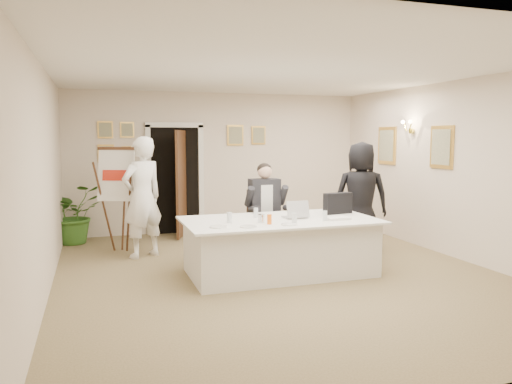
{
  "coord_description": "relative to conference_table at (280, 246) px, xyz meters",
  "views": [
    {
      "loc": [
        -2.43,
        -6.42,
        1.91
      ],
      "look_at": [
        -0.14,
        0.6,
        1.1
      ],
      "focal_mm": 35.0,
      "sensor_mm": 36.0,
      "label": 1
    }
  ],
  "objects": [
    {
      "name": "floor",
      "position": [
        -0.02,
        -0.0,
        -0.39
      ],
      "size": [
        7.0,
        7.0,
        0.0
      ],
      "primitive_type": "plane",
      "color": "brown",
      "rests_on": "ground"
    },
    {
      "name": "ceiling",
      "position": [
        -0.02,
        -0.0,
        2.41
      ],
      "size": [
        6.0,
        7.0,
        0.02
      ],
      "primitive_type": "cube",
      "color": "white",
      "rests_on": "wall_back"
    },
    {
      "name": "wall_back",
      "position": [
        -0.02,
        3.5,
        1.01
      ],
      "size": [
        6.0,
        0.1,
        2.8
      ],
      "primitive_type": "cube",
      "color": "white",
      "rests_on": "floor"
    },
    {
      "name": "wall_front",
      "position": [
        -0.02,
        -3.5,
        1.01
      ],
      "size": [
        6.0,
        0.1,
        2.8
      ],
      "primitive_type": "cube",
      "color": "white",
      "rests_on": "floor"
    },
    {
      "name": "wall_left",
      "position": [
        -3.02,
        -0.0,
        1.01
      ],
      "size": [
        0.1,
        7.0,
        2.8
      ],
      "primitive_type": "cube",
      "color": "white",
      "rests_on": "floor"
    },
    {
      "name": "wall_right",
      "position": [
        2.98,
        -0.0,
        1.01
      ],
      "size": [
        0.1,
        7.0,
        2.8
      ],
      "primitive_type": "cube",
      "color": "white",
      "rests_on": "floor"
    },
    {
      "name": "doorway",
      "position": [
        -0.9,
        3.32,
        0.65
      ],
      "size": [
        1.14,
        0.86,
        2.2
      ],
      "color": "black",
      "rests_on": "floor"
    },
    {
      "name": "pictures_back_wall",
      "position": [
        -0.82,
        3.47,
        1.46
      ],
      "size": [
        3.4,
        0.06,
        0.8
      ],
      "primitive_type": null,
      "color": "#E5B44E",
      "rests_on": "wall_back"
    },
    {
      "name": "pictures_right_wall",
      "position": [
        2.95,
        1.2,
        1.36
      ],
      "size": [
        0.06,
        2.2,
        0.8
      ],
      "primitive_type": null,
      "color": "#E5B44E",
      "rests_on": "wall_right"
    },
    {
      "name": "wall_sconce",
      "position": [
        2.88,
        1.2,
        1.71
      ],
      "size": [
        0.2,
        0.3,
        0.24
      ],
      "primitive_type": null,
      "color": "gold",
      "rests_on": "wall_right"
    },
    {
      "name": "conference_table",
      "position": [
        0.0,
        0.0,
        0.0
      ],
      "size": [
        2.68,
        1.43,
        0.78
      ],
      "color": "silver",
      "rests_on": "floor"
    },
    {
      "name": "seated_man",
      "position": [
        0.14,
        1.03,
        0.37
      ],
      "size": [
        0.78,
        0.81,
        1.52
      ],
      "primitive_type": null,
      "rotation": [
        0.0,
        0.0,
        0.2
      ],
      "color": "black",
      "rests_on": "floor"
    },
    {
      "name": "flip_chart",
      "position": [
        -2.07,
        2.05,
        0.4
      ],
      "size": [
        0.62,
        0.49,
        1.71
      ],
      "color": "#362411",
      "rests_on": "floor"
    },
    {
      "name": "standing_man",
      "position": [
        -1.73,
        1.6,
        0.57
      ],
      "size": [
        0.83,
        0.73,
        1.92
      ],
      "primitive_type": "imported",
      "rotation": [
        0.0,
        0.0,
        3.62
      ],
      "color": "white",
      "rests_on": "floor"
    },
    {
      "name": "standing_woman",
      "position": [
        1.78,
        0.9,
        0.53
      ],
      "size": [
        1.05,
        0.88,
        1.84
      ],
      "primitive_type": "imported",
      "rotation": [
        0.0,
        0.0,
        2.75
      ],
      "color": "black",
      "rests_on": "floor"
    },
    {
      "name": "potted_palm",
      "position": [
        -2.82,
        3.04,
        0.14
      ],
      "size": [
        1.25,
        1.2,
        1.07
      ],
      "primitive_type": "imported",
      "rotation": [
        0.0,
        0.0,
        0.52
      ],
      "color": "#316220",
      "rests_on": "floor"
    },
    {
      "name": "laptop",
      "position": [
        0.24,
        0.05,
        0.52
      ],
      "size": [
        0.33,
        0.35,
        0.28
      ],
      "primitive_type": null,
      "rotation": [
        0.0,
        0.0,
        -0.0
      ],
      "color": "#B7BABC",
      "rests_on": "conference_table"
    },
    {
      "name": "laptop_bag",
      "position": [
        1.0,
        0.2,
        0.54
      ],
      "size": [
        0.46,
        0.18,
        0.31
      ],
      "primitive_type": "cube",
      "rotation": [
        0.0,
        0.0,
        0.13
      ],
      "color": "black",
      "rests_on": "conference_table"
    },
    {
      "name": "paper_stack",
      "position": [
        0.75,
        -0.26,
        0.4
      ],
      "size": [
        0.34,
        0.24,
        0.03
      ],
      "primitive_type": "cube",
      "rotation": [
        0.0,
        0.0,
        0.04
      ],
      "color": "white",
      "rests_on": "conference_table"
    },
    {
      "name": "plate_left",
      "position": [
        -0.97,
        -0.34,
        0.39
      ],
      "size": [
        0.29,
        0.29,
        0.01
      ],
      "primitive_type": "cylinder",
      "rotation": [
        0.0,
        0.0,
        0.26
      ],
      "color": "white",
      "rests_on": "conference_table"
    },
    {
      "name": "plate_mid",
      "position": [
        -0.6,
        -0.46,
        0.39
      ],
      "size": [
        0.28,
        0.28,
        0.01
      ],
      "primitive_type": "cylinder",
      "rotation": [
        0.0,
        0.0,
        0.34
      ],
      "color": "white",
      "rests_on": "conference_table"
    },
    {
      "name": "plate_near",
      "position": [
        -0.05,
        -0.47,
        0.39
      ],
      "size": [
        0.26,
        0.26,
        0.01
      ],
      "primitive_type": "cylinder",
      "rotation": [
        0.0,
        0.0,
        0.23
      ],
      "color": "white",
      "rests_on": "conference_table"
    },
    {
      "name": "glass_a",
      "position": [
        -0.75,
        -0.07,
        0.45
      ],
      "size": [
        0.07,
        0.07,
        0.14
      ],
      "primitive_type": "cylinder",
      "rotation": [
        0.0,
        0.0,
        0.14
      ],
      "color": "silver",
      "rests_on": "conference_table"
    },
    {
      "name": "glass_b",
      "position": [
        0.05,
        -0.39,
        0.45
      ],
      "size": [
        0.08,
        0.08,
        0.14
      ],
      "primitive_type": "cylinder",
      "rotation": [
        0.0,
        0.0,
        -0.21
      ],
      "color": "silver",
      "rests_on": "conference_table"
    },
    {
      "name": "glass_c",
      "position": [
        0.53,
        -0.32,
        0.45
      ],
      "size": [
        0.08,
        0.08,
        0.14
      ],
      "primitive_type": "cylinder",
      "rotation": [
        0.0,
        0.0,
        0.33
      ],
      "color": "silver",
      "rests_on": "conference_table"
    },
    {
      "name": "glass_d",
      "position": [
        -0.28,
        0.24,
        0.45
      ],
      "size": [
        0.07,
        0.07,
        0.14
      ],
      "primitive_type": "cylinder",
      "rotation": [
        0.0,
        0.0,
        -0.13
      ],
      "color": "silver",
      "rests_on": "conference_table"
    },
    {
      "name": "oj_glass",
      "position": [
        -0.28,
        -0.34,
        0.45
      ],
      "size": [
        0.08,
        0.08,
        0.13
      ],
      "primitive_type": "cylinder",
      "rotation": [
        0.0,
        0.0,
        0.33
      ],
      "color": "orange",
      "rests_on": "conference_table"
    },
    {
      "name": "steel_jug",
      "position": [
        -0.34,
        -0.19,
        0.44
      ],
      "size": [
        0.11,
        0.11,
        0.11
      ],
      "primitive_type": "cylinder",
      "rotation": [
        0.0,
        0.0,
        0.23
      ],
      "color": "silver",
      "rests_on": "conference_table"
    }
  ]
}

